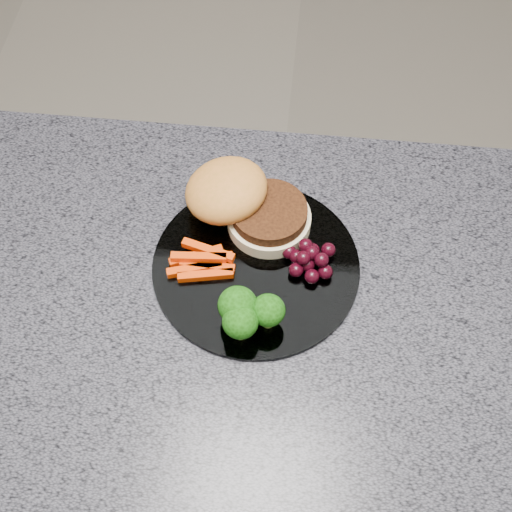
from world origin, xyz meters
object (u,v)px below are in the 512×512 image
Objects in this scene: island_cabinet at (246,441)px; plate at (256,266)px; burger at (241,202)px; grape_bunch at (310,259)px.

island_cabinet is 4.62× the size of plate.
plate reaches higher than island_cabinet.
burger reaches higher than island_cabinet.
burger is at bearing 109.10° from plate.
plate is at bearing 80.46° from island_cabinet.
island_cabinet is 6.19× the size of burger.
island_cabinet is 0.50m from grape_bunch.
plate is 0.09m from burger.
island_cabinet is 17.89× the size of grape_bunch.
grape_bunch reaches higher than plate.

